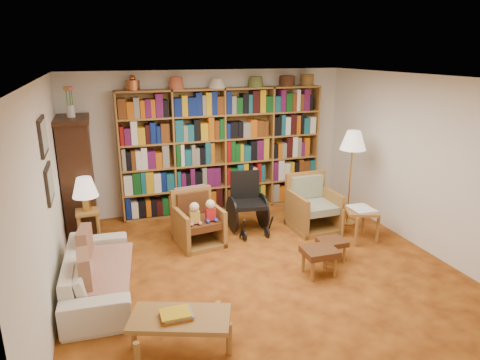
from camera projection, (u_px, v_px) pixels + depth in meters
name	position (u px, v px, depth m)	size (l,w,h in m)	color
floor	(259.00, 268.00, 5.77)	(5.00, 5.00, 0.00)	#B9651C
ceiling	(262.00, 78.00, 5.04)	(5.00, 5.00, 0.00)	white
wall_back	(210.00, 141.00, 7.68)	(5.00, 5.00, 0.00)	white
wall_front	(383.00, 272.00, 3.14)	(5.00, 5.00, 0.00)	white
wall_left	(46.00, 200.00, 4.65)	(5.00, 5.00, 0.00)	white
wall_right	(422.00, 163.00, 6.17)	(5.00, 5.00, 0.00)	white
bookshelf	(224.00, 147.00, 7.60)	(3.60, 0.30, 2.42)	#A07031
curio_cabinet	(78.00, 176.00, 6.62)	(0.50, 0.95, 2.40)	#341B0E
framed_pictures	(46.00, 160.00, 4.82)	(0.03, 0.52, 0.97)	black
sofa	(98.00, 272.00, 5.11)	(0.72, 1.84, 0.54)	beige
sofa_throw	(102.00, 269.00, 5.12)	(0.68, 1.26, 0.04)	beige
cushion_left	(85.00, 248.00, 5.34)	(0.13, 0.41, 0.41)	maroon
cushion_right	(85.00, 274.00, 4.70)	(0.13, 0.40, 0.40)	maroon
side_table_lamp	(89.00, 222.00, 6.28)	(0.34, 0.34, 0.58)	#A07031
table_lamp	(85.00, 188.00, 6.13)	(0.37, 0.37, 0.50)	#BE8F3C
armchair_leather	(198.00, 221.00, 6.46)	(0.74, 0.77, 0.82)	#A07031
armchair_sage	(311.00, 208.00, 7.02)	(0.73, 0.76, 0.88)	#A07031
wheelchair	(248.00, 204.00, 6.88)	(0.55, 0.77, 0.96)	black
floor_lamp	(353.00, 144.00, 6.87)	(0.42, 0.42, 1.59)	#BE8F3C
side_table_papers	(361.00, 215.00, 6.50)	(0.58, 0.58, 0.53)	#A07031
footstool_a	(320.00, 254.00, 5.52)	(0.44, 0.37, 0.37)	#522B16
footstool_b	(332.00, 244.00, 5.91)	(0.37, 0.31, 0.31)	#522B16
coffee_table	(180.00, 321.00, 4.09)	(1.06, 0.78, 0.44)	#A07031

